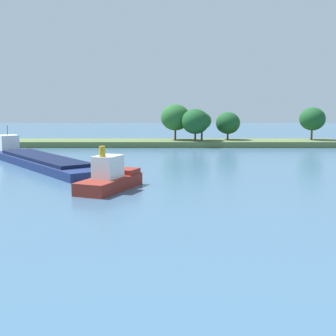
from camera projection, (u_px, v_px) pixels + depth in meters
name	position (u px, v px, depth m)	size (l,w,h in m)	color
treeline_island	(190.00, 132.00, 106.36)	(80.44, 10.32, 9.57)	#566B3D
cargo_barge	(37.00, 160.00, 73.72)	(25.94, 32.01, 5.82)	navy
tugboat	(110.00, 178.00, 53.33)	(7.22, 10.60, 5.24)	maroon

